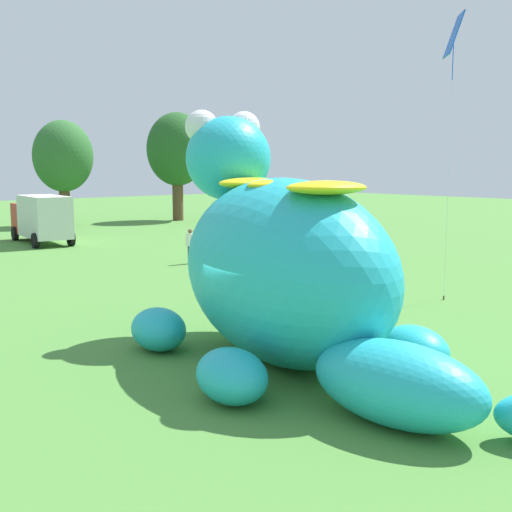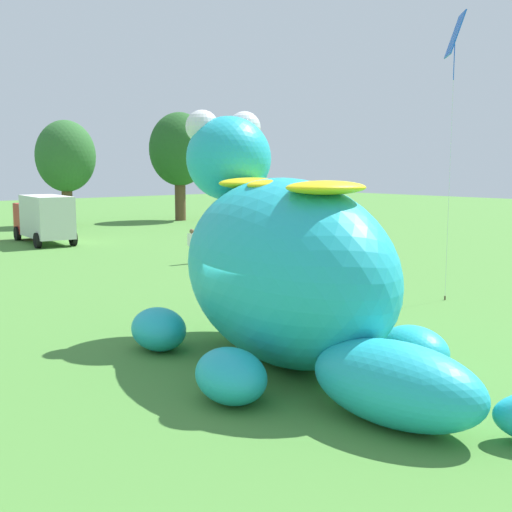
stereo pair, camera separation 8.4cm
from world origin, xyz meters
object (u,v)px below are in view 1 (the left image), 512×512
at_px(giant_inflatable_creature, 284,268).
at_px(spectator_by_cars, 190,246).
at_px(box_truck, 41,217).
at_px(tethered_flying_kite, 454,40).
at_px(spectator_mid_field, 260,276).

xyz_separation_m(giant_inflatable_creature, spectator_by_cars, (7.69, 14.92, -1.46)).
height_order(giant_inflatable_creature, box_truck, giant_inflatable_creature).
bearing_deg(box_truck, tethered_flying_kite, -81.91).
bearing_deg(giant_inflatable_creature, spectator_by_cars, 62.74).
height_order(giant_inflatable_creature, spectator_mid_field, giant_inflatable_creature).
bearing_deg(tethered_flying_kite, giant_inflatable_creature, -169.69).
bearing_deg(box_truck, giant_inflatable_creature, -101.56).
height_order(spectator_mid_field, tethered_flying_kite, tethered_flying_kite).
height_order(giant_inflatable_creature, tethered_flying_kite, tethered_flying_kite).
height_order(spectator_mid_field, spectator_by_cars, same).
distance_m(giant_inflatable_creature, tethered_flying_kite, 11.71).
relative_size(giant_inflatable_creature, spectator_mid_field, 7.46).
bearing_deg(box_truck, spectator_by_cars, -81.44).
xyz_separation_m(spectator_mid_field, spectator_by_cars, (3.26, 8.92, 0.00)).
bearing_deg(tethered_flying_kite, spectator_mid_field, 139.60).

